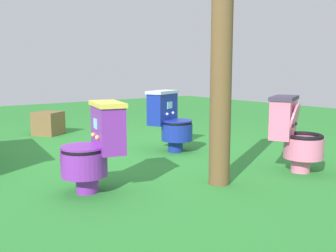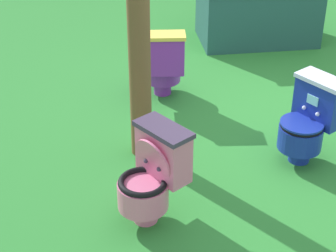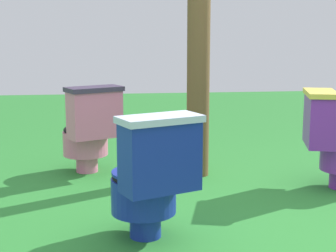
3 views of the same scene
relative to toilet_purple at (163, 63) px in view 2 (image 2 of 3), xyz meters
name	(u,v)px [view 2 (image 2 of 3)]	position (x,y,z in m)	size (l,w,h in m)	color
ground	(275,118)	(0.91, -0.74, -0.37)	(14.00, 14.00, 0.00)	#2D8433
toilet_purple	(163,63)	(0.00, 0.00, 0.00)	(0.51, 0.58, 0.73)	purple
toilet_pink	(153,174)	(-0.61, -1.80, 0.00)	(0.62, 0.57, 0.73)	pink
toilet_blue	(309,120)	(0.85, -1.43, 0.00)	(0.61, 0.56, 0.73)	#192D9E
vendor_table	(258,10)	(1.54, 1.11, 0.02)	(1.58, 1.08, 0.85)	#23514C
wooden_post	(140,67)	(-0.47, -0.94, 0.44)	(0.18, 0.18, 1.62)	brown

